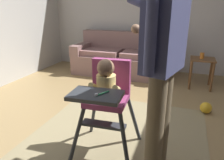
{
  "coord_description": "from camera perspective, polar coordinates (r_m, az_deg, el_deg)",
  "views": [
    {
      "loc": [
        0.89,
        -2.13,
        1.35
      ],
      "look_at": [
        0.33,
        -0.56,
        0.78
      ],
      "focal_mm": 34.07,
      "sensor_mm": 36.0,
      "label": 1
    }
  ],
  "objects": [
    {
      "name": "ground",
      "position": [
        2.7,
        -2.8,
        -12.28
      ],
      "size": [
        5.94,
        6.76,
        0.1
      ],
      "primitive_type": "cube",
      "color": "#997D50"
    },
    {
      "name": "wall_far",
      "position": [
        4.83,
        9.24,
        17.59
      ],
      "size": [
        5.14,
        0.06,
        2.51
      ],
      "primitive_type": "cube",
      "color": "#BDBAB9",
      "rests_on": "ground"
    },
    {
      "name": "area_rug",
      "position": [
        2.27,
        -0.02,
        -17.5
      ],
      "size": [
        1.86,
        2.33,
        0.01
      ],
      "primitive_type": "cube",
      "color": "#8F825E",
      "rests_on": "ground"
    },
    {
      "name": "couch",
      "position": [
        4.52,
        3.07,
        5.89
      ],
      "size": [
        2.02,
        0.86,
        0.86
      ],
      "rotation": [
        0.0,
        0.0,
        -1.57
      ],
      "color": "#856461",
      "rests_on": "ground"
    },
    {
      "name": "high_chair",
      "position": [
        1.9,
        -1.39,
        -2.79
      ],
      "size": [
        0.65,
        0.76,
        0.94
      ],
      "rotation": [
        0.0,
        0.0,
        -1.5
      ],
      "color": "#31353B",
      "rests_on": "ground"
    },
    {
      "name": "adult_standing",
      "position": [
        1.59,
        13.21,
        3.59
      ],
      "size": [
        0.5,
        0.58,
        1.66
      ],
      "rotation": [
        0.0,
        0.0,
        2.88
      ],
      "color": "#756449",
      "rests_on": "ground"
    },
    {
      "name": "toy_ball",
      "position": [
        3.13,
        23.9,
        -6.84
      ],
      "size": [
        0.15,
        0.15,
        0.15
      ],
      "primitive_type": "sphere",
      "color": "gold",
      "rests_on": "ground"
    },
    {
      "name": "side_table",
      "position": [
        3.99,
        22.95,
        3.36
      ],
      "size": [
        0.4,
        0.4,
        0.52
      ],
      "color": "brown",
      "rests_on": "ground"
    },
    {
      "name": "sippy_cup",
      "position": [
        3.95,
        23.02,
        6.05
      ],
      "size": [
        0.07,
        0.07,
        0.1
      ],
      "primitive_type": "cylinder",
      "color": "orange",
      "rests_on": "side_table"
    }
  ]
}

